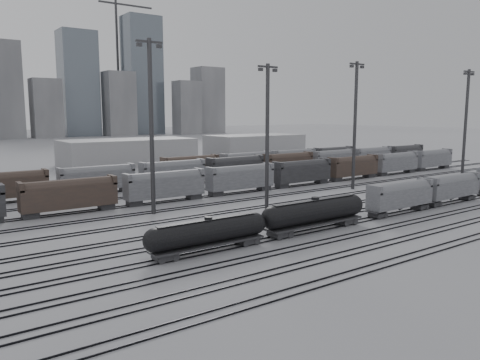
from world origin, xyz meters
TOP-DOWN VIEW (x-y plane):
  - ground at (0.00, 0.00)m, footprint 900.00×900.00m
  - tracks at (0.00, 17.50)m, footprint 220.00×71.50m
  - tank_car_a at (-18.99, 1.00)m, footprint 16.27×2.71m
  - tank_car_b at (-1.75, 1.00)m, footprint 18.17×3.03m
  - hopper_car_a at (17.39, 1.00)m, footprint 13.85×2.75m
  - hopper_car_b at (32.41, 1.00)m, footprint 13.94×2.77m
  - light_mast_b at (-15.11, 23.97)m, footprint 4.39×0.70m
  - light_mast_c at (-0.48, 13.11)m, footprint 3.78×0.60m
  - light_mast_d at (30.28, 21.90)m, footprint 4.26×0.68m
  - light_mast_e at (57.61, 12.97)m, footprint 4.13×0.66m
  - bg_string_near at (8.00, 32.00)m, footprint 151.00×3.00m
  - bg_string_mid at (18.00, 48.00)m, footprint 151.00×3.00m
  - bg_string_far at (35.50, 56.00)m, footprint 66.00×3.00m
  - warehouse_mid at (10.00, 95.00)m, footprint 40.00×18.00m
  - warehouse_right at (60.00, 95.00)m, footprint 35.00×18.00m
  - skyline at (10.84, 280.00)m, footprint 316.00×22.40m
  - crane_right at (91.26, 305.00)m, footprint 42.00×1.80m

SIDE VIEW (x-z plane):
  - ground at x=0.00m, z-range 0.00..0.00m
  - tracks at x=0.00m, z-range 0.00..0.16m
  - tank_car_a at x=-18.99m, z-range 0.32..4.34m
  - tank_car_b at x=-1.75m, z-range 0.35..4.84m
  - bg_string_far at x=35.50m, z-range 0.00..5.60m
  - bg_string_near at x=8.00m, z-range 0.00..5.60m
  - bg_string_mid at x=18.00m, z-range 0.00..5.60m
  - hopper_car_a at x=17.39m, z-range 0.58..5.54m
  - hopper_car_b at x=32.41m, z-range 0.59..5.57m
  - warehouse_mid at x=10.00m, z-range 0.00..8.00m
  - warehouse_right at x=60.00m, z-range 0.00..8.00m
  - light_mast_c at x=-0.48m, z-range 0.72..24.33m
  - light_mast_e at x=57.61m, z-range 0.79..26.63m
  - light_mast_d at x=30.28m, z-range 0.81..27.44m
  - light_mast_b at x=-15.11m, z-range 0.84..28.30m
  - skyline at x=10.84m, z-range -12.77..82.23m
  - crane_right at x=91.26m, z-range 7.39..107.39m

